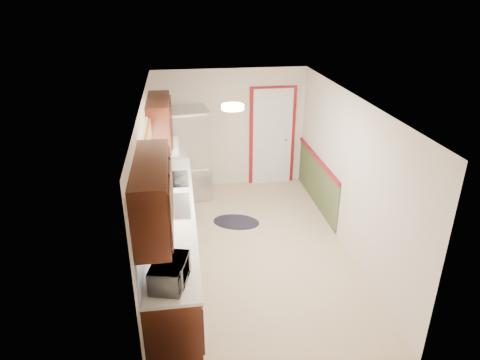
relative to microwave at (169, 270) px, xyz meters
name	(u,v)px	position (x,y,z in m)	size (l,w,h in m)	color
room_shell	(252,180)	(1.20, 1.95, 0.09)	(3.20, 5.20, 2.52)	#C8B28D
kitchen_run	(169,218)	(-0.04, 1.66, -0.30)	(0.63, 4.00, 2.20)	#3B170D
back_wall_trim	(282,146)	(2.19, 4.16, -0.22)	(1.12, 2.30, 2.08)	maroon
ceiling_fixture	(233,107)	(0.90, 1.75, 1.25)	(0.30, 0.30, 0.06)	#FFD88C
microwave	(169,270)	(0.00, 0.00, 0.00)	(0.50, 0.28, 0.34)	white
refrigerator	(190,154)	(0.35, 4.00, -0.23)	(0.81, 0.78, 1.76)	#B7B7BC
rug	(236,222)	(1.08, 2.80, -1.10)	(0.82, 0.53, 0.01)	black
cooktop	(172,179)	(0.01, 2.70, -0.16)	(0.53, 0.64, 0.02)	black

